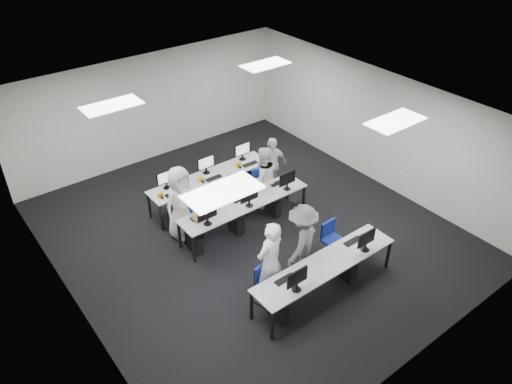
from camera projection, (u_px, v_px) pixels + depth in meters
room at (250, 177)px, 10.66m from camera, size 9.00×9.02×3.00m
ceiling_panels at (249, 113)px, 9.84m from camera, size 5.20×4.60×0.02m
desk_front at (325, 266)px, 9.54m from camera, size 3.20×0.70×0.73m
desk_mid at (245, 204)px, 11.25m from camera, size 3.20×0.70×0.73m
desk_back at (211, 178)px, 12.17m from camera, size 3.20×0.70×0.73m
equipment_front at (318, 283)px, 9.61m from camera, size 2.51×0.41×1.19m
equipment_mid at (238, 219)px, 11.32m from camera, size 2.91×0.41×1.19m
equipment_back at (217, 186)px, 12.46m from camera, size 2.91×0.41×1.19m
chair_0 at (269, 291)px, 9.54m from camera, size 0.54×0.56×0.87m
chair_1 at (333, 247)px, 10.64m from camera, size 0.44×0.48×0.85m
chair_2 at (189, 225)px, 11.21m from camera, size 0.51×0.55×0.98m
chair_3 at (232, 204)px, 11.90m from camera, size 0.50×0.54×0.97m
chair_4 at (268, 190)px, 12.46m from camera, size 0.45×0.49×0.88m
chair_5 at (186, 217)px, 11.53m from camera, size 0.46×0.49×0.83m
chair_6 at (220, 201)px, 12.06m from camera, size 0.44×0.47×0.84m
chair_7 at (257, 188)px, 12.48m from camera, size 0.61×0.64×0.97m
handbag at (199, 215)px, 10.57m from camera, size 0.38×0.29×0.28m
student_0 at (270, 262)px, 9.34m from camera, size 0.70×0.52×1.76m
student_1 at (263, 178)px, 11.93m from camera, size 0.91×0.79×1.61m
student_2 at (181, 203)px, 10.95m from camera, size 0.95×0.72×1.75m
student_3 at (271, 166)px, 12.47m from camera, size 0.93×0.45×1.54m
photographer at (302, 241)px, 9.93m from camera, size 1.22×1.00×1.65m
dslr_camera at (296, 202)px, 9.51m from camera, size 0.20×0.22×0.10m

